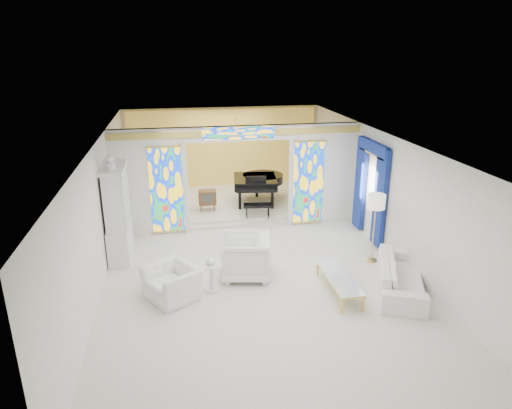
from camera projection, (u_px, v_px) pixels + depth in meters
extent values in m
plane|color=silver|center=(251.00, 257.00, 11.57)|extent=(12.00, 12.00, 0.00)
cube|color=silver|center=(250.00, 140.00, 10.58)|extent=(7.00, 12.00, 0.02)
cube|color=white|center=(223.00, 149.00, 16.65)|extent=(7.00, 0.02, 3.00)
cube|color=white|center=(334.00, 358.00, 5.51)|extent=(7.00, 0.02, 3.00)
cube|color=white|center=(101.00, 210.00, 10.48)|extent=(0.02, 12.00, 3.00)
cube|color=white|center=(385.00, 193.00, 11.67)|extent=(0.02, 12.00, 3.00)
cube|color=white|center=(149.00, 183.00, 12.51)|extent=(2.00, 0.18, 3.00)
cube|color=white|center=(323.00, 174.00, 13.36)|extent=(2.00, 0.18, 3.00)
cube|color=white|center=(238.00, 133.00, 12.51)|extent=(3.00, 0.18, 0.40)
cube|color=silver|center=(186.00, 189.00, 12.65)|extent=(0.12, 0.06, 2.60)
cube|color=silver|center=(291.00, 184.00, 13.16)|extent=(0.12, 0.06, 2.60)
cube|color=silver|center=(239.00, 139.00, 12.46)|extent=(3.24, 0.06, 0.12)
cube|color=#DABA52|center=(239.00, 133.00, 12.41)|extent=(7.00, 0.05, 0.18)
cube|color=gold|center=(167.00, 190.00, 12.55)|extent=(0.90, 0.04, 2.40)
cube|color=gold|center=(308.00, 183.00, 13.24)|extent=(0.90, 0.04, 2.40)
cube|color=gold|center=(239.00, 133.00, 12.40)|extent=(2.00, 0.04, 0.34)
cube|color=silver|center=(230.00, 202.00, 15.35)|extent=(6.80, 3.80, 0.18)
cube|color=#F0C653|center=(223.00, 150.00, 16.54)|extent=(6.70, 0.10, 2.90)
cylinder|color=gold|center=(236.00, 129.00, 14.48)|extent=(0.48, 0.48, 0.30)
cube|color=navy|center=(380.00, 198.00, 11.75)|extent=(0.12, 0.55, 2.60)
cube|color=navy|center=(360.00, 184.00, 12.96)|extent=(0.12, 0.55, 2.60)
cube|color=navy|center=(374.00, 147.00, 11.96)|extent=(0.14, 1.70, 0.30)
cube|color=#DCBA4D|center=(373.00, 153.00, 12.01)|extent=(0.12, 1.50, 0.06)
cube|color=silver|center=(120.00, 240.00, 11.44)|extent=(0.50, 1.40, 0.90)
cube|color=silver|center=(116.00, 197.00, 11.06)|extent=(0.44, 1.30, 1.40)
cube|color=white|center=(126.00, 196.00, 11.10)|extent=(0.01, 1.20, 1.30)
cube|color=silver|center=(113.00, 167.00, 10.81)|extent=(0.56, 1.46, 0.08)
cylinder|color=white|center=(110.00, 166.00, 10.45)|extent=(0.22, 0.22, 0.16)
sphere|color=white|center=(110.00, 159.00, 10.39)|extent=(0.20, 0.20, 0.20)
imported|color=white|center=(172.00, 283.00, 9.60)|extent=(1.38, 1.42, 0.70)
imported|color=white|center=(246.00, 257.00, 10.43)|extent=(1.27, 1.24, 1.00)
imported|color=white|center=(401.00, 276.00, 9.91)|extent=(1.75, 2.50, 0.68)
cylinder|color=silver|center=(211.00, 265.00, 9.81)|extent=(0.57, 0.57, 0.04)
cylinder|color=silver|center=(211.00, 277.00, 9.91)|extent=(0.09, 0.09, 0.59)
cylinder|color=silver|center=(212.00, 289.00, 10.01)|extent=(0.38, 0.38, 0.03)
imported|color=white|center=(211.00, 260.00, 9.77)|extent=(0.24, 0.24, 0.21)
cube|color=white|center=(339.00, 277.00, 9.79)|extent=(0.53, 1.72, 0.04)
cube|color=gold|center=(339.00, 278.00, 9.79)|extent=(0.56, 1.75, 0.03)
cube|color=gold|center=(342.00, 306.00, 9.06)|extent=(0.04, 0.04, 0.35)
cube|color=gold|center=(363.00, 304.00, 9.13)|extent=(0.04, 0.04, 0.35)
cube|color=gold|center=(318.00, 269.00, 10.58)|extent=(0.04, 0.04, 0.35)
cube|color=gold|center=(336.00, 267.00, 10.65)|extent=(0.04, 0.04, 0.35)
cylinder|color=gold|center=(371.00, 260.00, 11.35)|extent=(0.38, 0.38, 0.03)
cylinder|color=gold|center=(374.00, 231.00, 11.09)|extent=(0.04, 0.04, 1.59)
cylinder|color=white|center=(376.00, 201.00, 10.84)|extent=(0.55, 0.55, 0.34)
cube|color=black|center=(255.00, 181.00, 14.83)|extent=(1.52, 1.61, 0.26)
cylinder|color=black|center=(263.00, 178.00, 15.15)|extent=(1.50, 1.50, 0.26)
cube|color=black|center=(256.00, 190.00, 14.05)|extent=(1.29, 0.43, 0.09)
cube|color=silver|center=(257.00, 190.00, 13.97)|extent=(1.17, 0.24, 0.03)
cube|color=black|center=(256.00, 180.00, 14.28)|extent=(0.65, 0.11, 0.23)
cube|color=black|center=(258.00, 205.00, 13.62)|extent=(0.88, 0.43, 0.07)
cylinder|color=black|center=(240.00, 200.00, 14.32)|extent=(0.10, 0.10, 0.58)
cylinder|color=black|center=(272.00, 200.00, 14.38)|extent=(0.10, 0.10, 0.58)
cylinder|color=black|center=(257.00, 189.00, 15.50)|extent=(0.10, 0.10, 0.58)
cube|color=brown|center=(207.00, 197.00, 14.22)|extent=(0.56, 0.38, 0.44)
cube|color=#353A37|center=(208.00, 198.00, 14.03)|extent=(0.35, 0.03, 0.28)
cone|color=brown|center=(201.00, 209.00, 14.17)|extent=(0.03, 0.03, 0.19)
cone|color=brown|center=(215.00, 208.00, 14.23)|extent=(0.03, 0.03, 0.19)
cone|color=brown|center=(201.00, 206.00, 14.41)|extent=(0.03, 0.03, 0.19)
cone|color=brown|center=(214.00, 205.00, 14.47)|extent=(0.03, 0.03, 0.19)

